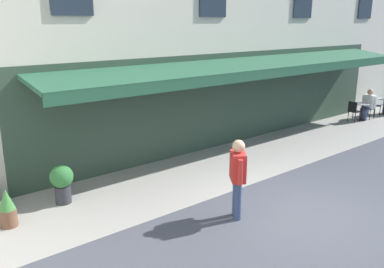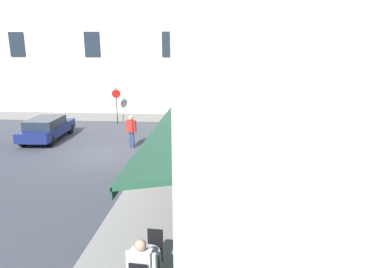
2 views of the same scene
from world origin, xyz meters
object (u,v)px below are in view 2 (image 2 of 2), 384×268
at_px(cafe_chair_black_corner_left, 154,244).
at_px(parked_car_navy, 47,128).
at_px(potted_plant_mid_terrace, 205,122).
at_px(potted_plant_by_steps, 188,125).
at_px(potted_plant_entrance_right, 193,127).
at_px(walking_pedestrian_in_red, 131,129).
at_px(cafe_table_near_entrance, 148,261).
at_px(no_parking_sign, 116,99).
at_px(seated_patron_in_white, 142,263).

xyz_separation_m(cafe_chair_black_corner_left, parked_car_navy, (11.46, 8.48, 0.16)).
height_order(cafe_chair_black_corner_left, parked_car_navy, parked_car_navy).
relative_size(potted_plant_mid_terrace, potted_plant_by_steps, 1.18).
relative_size(cafe_chair_black_corner_left, parked_car_navy, 0.21).
bearing_deg(potted_plant_entrance_right, walking_pedestrian_in_red, 130.54).
distance_m(cafe_table_near_entrance, potted_plant_entrance_right, 13.57).
distance_m(cafe_chair_black_corner_left, parked_car_navy, 14.26).
xyz_separation_m(potted_plant_mid_terrace, potted_plant_by_steps, (-0.41, 1.07, -0.08)).
bearing_deg(no_parking_sign, parked_car_navy, 147.13).
height_order(cafe_chair_black_corner_left, walking_pedestrian_in_red, walking_pedestrian_in_red).
bearing_deg(potted_plant_by_steps, potted_plant_entrance_right, -163.79).
bearing_deg(parked_car_navy, seated_patron_in_white, -146.12).
xyz_separation_m(cafe_table_near_entrance, seated_patron_in_white, (-0.41, 0.04, 0.22)).
relative_size(no_parking_sign, parked_car_navy, 0.59).
height_order(cafe_table_near_entrance, walking_pedestrian_in_red, walking_pedestrian_in_red).
distance_m(cafe_table_near_entrance, walking_pedestrian_in_red, 11.31).
xyz_separation_m(cafe_table_near_entrance, potted_plant_by_steps, (14.92, 0.30, -0.08)).
bearing_deg(potted_plant_by_steps, walking_pedestrian_in_red, 145.73).
bearing_deg(cafe_table_near_entrance, cafe_chair_black_corner_left, -4.41).
distance_m(walking_pedestrian_in_red, parked_car_navy, 5.52).
height_order(potted_plant_mid_terrace, potted_plant_entrance_right, potted_plant_mid_terrace).
xyz_separation_m(walking_pedestrian_in_red, parked_car_navy, (1.22, 5.37, -0.34)).
relative_size(walking_pedestrian_in_red, parked_car_navy, 0.41).
distance_m(seated_patron_in_white, potted_plant_by_steps, 15.34).
distance_m(seated_patron_in_white, potted_plant_entrance_right, 13.99).
bearing_deg(potted_plant_entrance_right, seated_patron_in_white, 179.48).
height_order(cafe_table_near_entrance, parked_car_navy, parked_car_navy).
distance_m(cafe_table_near_entrance, potted_plant_mid_terrace, 15.35).
height_order(walking_pedestrian_in_red, potted_plant_mid_terrace, walking_pedestrian_in_red).
relative_size(seated_patron_in_white, no_parking_sign, 0.52).
xyz_separation_m(potted_plant_mid_terrace, potted_plant_entrance_right, (-1.76, 0.68, 0.06)).
xyz_separation_m(potted_plant_entrance_right, parked_car_navy, (-1.48, 8.52, 0.16)).
xyz_separation_m(cafe_chair_black_corner_left, seated_patron_in_white, (-1.04, 0.08, 0.17)).
distance_m(cafe_chair_black_corner_left, walking_pedestrian_in_red, 10.72).
bearing_deg(seated_patron_in_white, cafe_table_near_entrance, -4.94).
bearing_deg(walking_pedestrian_in_red, parked_car_navy, 77.25).
height_order(potted_plant_mid_terrace, potted_plant_by_steps, potted_plant_mid_terrace).
bearing_deg(potted_plant_entrance_right, parked_car_navy, 99.84).
bearing_deg(cafe_chair_black_corner_left, seated_patron_in_white, 175.38).
relative_size(cafe_chair_black_corner_left, potted_plant_by_steps, 1.07).
relative_size(cafe_table_near_entrance, cafe_chair_black_corner_left, 0.82).
relative_size(cafe_chair_black_corner_left, no_parking_sign, 0.35).
bearing_deg(no_parking_sign, potted_plant_mid_terrace, -101.65).
height_order(cafe_chair_black_corner_left, no_parking_sign, no_parking_sign).
bearing_deg(parked_car_navy, potted_plant_entrance_right, -80.16).
height_order(cafe_chair_black_corner_left, potted_plant_mid_terrace, potted_plant_mid_terrace).
bearing_deg(potted_plant_by_steps, potted_plant_mid_terrace, -69.00).
distance_m(cafe_chair_black_corner_left, potted_plant_entrance_right, 12.94).
distance_m(no_parking_sign, potted_plant_mid_terrace, 6.54).
bearing_deg(seated_patron_in_white, parked_car_navy, 33.88).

